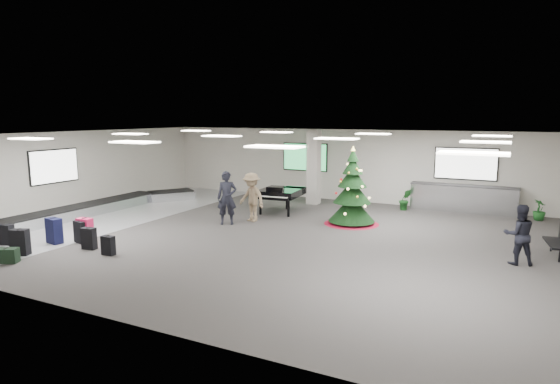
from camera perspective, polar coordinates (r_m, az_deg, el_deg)
The scene contains 20 objects.
ground at distance 15.11m, azimuth -0.50°, elevation -5.29°, with size 18.00×18.00×0.00m, color #312E2D.
room_envelope at distance 15.46m, azimuth -0.65°, elevation 3.82°, with size 18.02×14.02×3.21m.
baggage_carousel at distance 19.74m, azimuth -21.38°, elevation -1.84°, with size 2.28×9.71×0.43m.
service_counter at distance 20.02m, azimuth 21.39°, elevation -0.71°, with size 4.05×0.65×1.08m.
suitcase_0 at distance 14.77m, azimuth -29.13°, elevation -5.37°, with size 0.53×0.42×0.75m.
suitcase_1 at distance 14.58m, azimuth -22.26°, elevation -5.27°, with size 0.43×0.27×0.64m.
pink_suitcase at distance 15.42m, azimuth -22.67°, elevation -4.31°, with size 0.48×0.28×0.76m.
suitcase_3 at distance 15.40m, azimuth -23.11°, elevation -4.49°, with size 0.49×0.34×0.69m.
navy_suitcase at distance 15.65m, azimuth -25.83°, elevation -4.28°, with size 0.54×0.37×0.79m.
suitcase_5 at distance 16.15m, azimuth -30.36°, elevation -4.51°, with size 0.44×0.29×0.64m.
green_duffel at distance 14.25m, azimuth -30.39°, elevation -6.70°, with size 0.65×0.53×0.40m.
suitcase_7 at distance 13.82m, azimuth -20.21°, elevation -6.13°, with size 0.37×0.21×0.55m.
christmas_tree at distance 16.67m, azimuth 8.77°, elevation -0.67°, with size 1.95×1.95×2.78m.
grand_piano at distance 18.45m, azimuth 0.02°, elevation -0.13°, with size 1.64×2.04×1.10m.
bench at distance 14.82m, azimuth 30.98°, elevation -5.04°, with size 0.61×1.37×0.84m.
traveler_a at distance 16.54m, azimuth -6.49°, elevation -0.72°, with size 0.69×0.45×1.89m, color black.
traveler_b at distance 16.94m, azimuth -3.47°, elevation -0.64°, with size 1.15×0.66×1.78m, color #826C50.
traveler_bench at distance 13.53m, azimuth 27.13°, elevation -4.64°, with size 0.77×0.60×1.57m, color black.
potted_plant_left at distance 19.64m, azimuth 15.00°, elevation -0.91°, with size 0.48×0.38×0.87m, color #123812.
potted_plant_right at distance 19.61m, azimuth 29.06°, elevation -1.92°, with size 0.44×0.44×0.78m, color #123812.
Camera 1 is at (6.61, -13.04, 3.81)m, focal length 30.00 mm.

